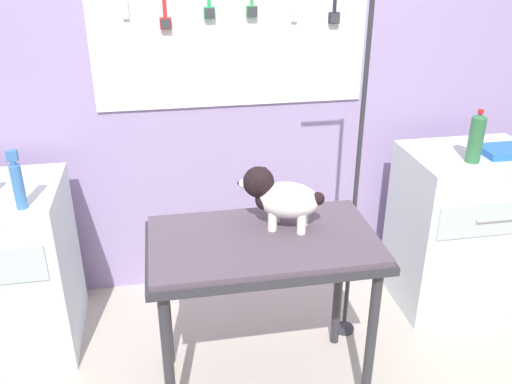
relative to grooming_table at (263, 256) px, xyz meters
The scene contains 8 objects.
rear_wall_panel 1.05m from the grooming_table, 89.29° to the left, with size 4.00×0.11×2.30m.
grooming_table is the anchor object (origin of this frame).
grooming_arm 0.59m from the grooming_table, 31.17° to the left, with size 0.29×0.11×1.72m.
dog 0.26m from the grooming_table, 44.73° to the left, with size 0.36×0.26×0.27m.
cabinet_right 1.34m from the grooming_table, 21.74° to the left, with size 0.68×0.54×0.90m.
detangler_spray 1.08m from the grooming_table, 163.29° to the left, with size 0.05×0.05×0.26m.
soda_bottle 1.25m from the grooming_table, 18.58° to the left, with size 0.07×0.07×0.27m.
supply_tray 1.45m from the grooming_table, 18.18° to the left, with size 0.24×0.18×0.04m.
Camera 1 is at (-0.39, -1.61, 1.95)m, focal length 38.46 mm.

